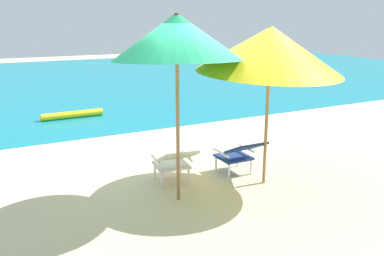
% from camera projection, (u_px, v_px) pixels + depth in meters
% --- Properties ---
extents(ground_plane, '(40.00, 40.00, 0.00)m').
position_uv_depth(ground_plane, '(125.00, 123.00, 10.33)').
color(ground_plane, beige).
extents(ocean_band, '(40.00, 18.00, 0.01)m').
position_uv_depth(ocean_band, '(62.00, 81.00, 17.24)').
color(ocean_band, teal).
rests_on(ocean_band, ground_plane).
extents(swim_buoy, '(1.60, 0.18, 0.18)m').
position_uv_depth(swim_buoy, '(72.00, 115.00, 10.85)').
color(swim_buoy, yellow).
rests_on(swim_buoy, ocean_band).
extents(lounge_chair_left, '(0.65, 0.94, 0.68)m').
position_uv_depth(lounge_chair_left, '(175.00, 161.00, 6.41)').
color(lounge_chair_left, silver).
rests_on(lounge_chair_left, ground_plane).
extents(lounge_chair_right, '(0.56, 0.88, 0.68)m').
position_uv_depth(lounge_chair_right, '(239.00, 153.00, 6.80)').
color(lounge_chair_right, navy).
rests_on(lounge_chair_right, ground_plane).
extents(beach_umbrella_left, '(2.18, 2.20, 2.67)m').
position_uv_depth(beach_umbrella_left, '(177.00, 37.00, 5.40)').
color(beach_umbrella_left, olive).
rests_on(beach_umbrella_left, ground_plane).
extents(beach_umbrella_right, '(2.82, 2.84, 2.51)m').
position_uv_depth(beach_umbrella_right, '(270.00, 50.00, 6.06)').
color(beach_umbrella_right, olive).
rests_on(beach_umbrella_right, ground_plane).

